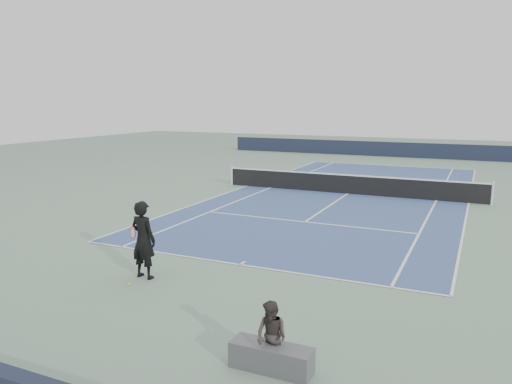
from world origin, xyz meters
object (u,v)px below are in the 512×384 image
at_px(tennis_player, 143,240).
at_px(spectator_bench, 271,346).
at_px(tennis_net, 348,184).
at_px(tennis_ball, 129,284).

height_order(tennis_player, spectator_bench, tennis_player).
relative_size(tennis_net, tennis_ball, 187.77).
xyz_separation_m(tennis_net, spectator_bench, (2.92, -16.58, -0.08)).
relative_size(tennis_player, tennis_ball, 29.37).
xyz_separation_m(tennis_player, spectator_bench, (4.72, -2.79, -0.58)).
bearing_deg(spectator_bench, tennis_net, 100.00).
bearing_deg(tennis_player, spectator_bench, -30.57).
bearing_deg(tennis_player, tennis_net, 82.56).
distance_m(tennis_net, tennis_player, 13.91).
distance_m(tennis_player, tennis_ball, 1.16).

